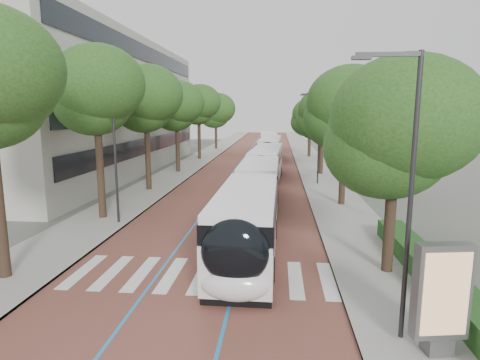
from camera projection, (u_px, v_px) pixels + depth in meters
The scene contains 21 objects.
ground at pixel (192, 286), 15.21m from camera, with size 160.00×160.00×0.00m, color #51544C.
road at pixel (254, 160), 54.45m from camera, with size 11.00×140.00×0.02m, color brown.
sidewalk_left at pixel (200, 159), 55.13m from camera, with size 4.00×140.00×0.12m, color gray.
sidewalk_right at pixel (310, 160), 53.76m from camera, with size 4.00×140.00×0.12m, color gray.
kerb_left at pixel (213, 159), 54.96m from camera, with size 0.20×140.00×0.14m, color gray.
kerb_right at pixel (295, 160), 53.93m from camera, with size 0.20×140.00×0.14m, color gray.
zebra_crossing at pixel (202, 275), 16.17m from camera, with size 10.55×3.60×0.01m.
lane_line_left at pixel (242, 160), 54.60m from camera, with size 0.12×126.00×0.01m, color #2478B5.
lane_line_right at pixel (266, 160), 54.30m from camera, with size 0.12×126.00×0.01m, color #2478B5.
office_building at pixel (68, 107), 43.28m from camera, with size 18.11×40.00×14.00m.
hedge at pixel (442, 283), 14.29m from camera, with size 1.20×14.00×0.80m, color #184618.
streetlight_near at pixel (405, 177), 10.84m from camera, with size 1.82×0.20×8.00m.
streetlight_far at pixel (317, 131), 35.37m from camera, with size 1.82×0.20×8.00m.
lamp_post_left at pixel (115, 154), 22.92m from camera, with size 0.14×0.14×8.00m, color #2B2A2D.
trees_left at pixel (177, 107), 42.15m from camera, with size 6.27×60.76×9.79m.
trees_right at pixel (330, 118), 34.76m from camera, with size 5.95×47.74×9.04m.
lead_bus at pixel (253, 205), 21.45m from camera, with size 2.73×18.42×3.20m.
bus_queued_0 at pixel (266, 165), 36.94m from camera, with size 3.08×12.50×3.20m.
bus_queued_1 at pixel (270, 150), 50.74m from camera, with size 2.92×12.47×3.20m.
bus_queued_2 at pixel (269, 143), 62.36m from camera, with size 3.01×12.49×3.20m.
ad_panel at pixel (441, 297), 10.60m from camera, with size 1.52×0.67×3.07m.
Camera 1 is at (3.16, -14.07, 6.58)m, focal length 30.00 mm.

